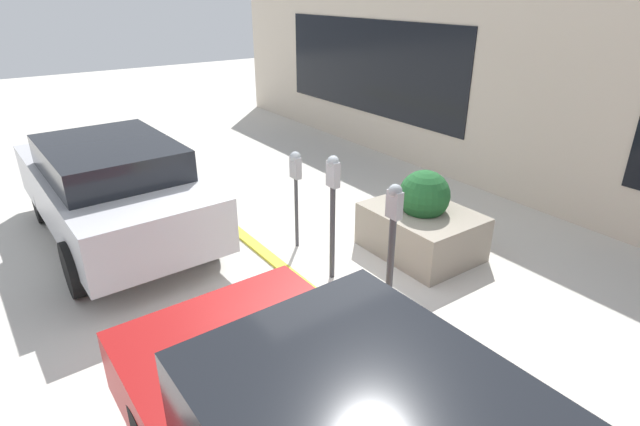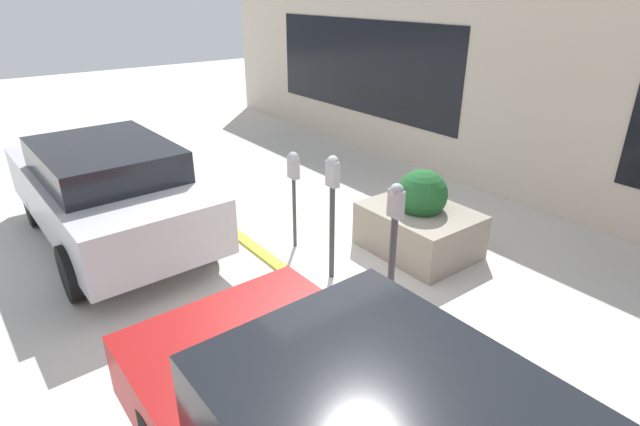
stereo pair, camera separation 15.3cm
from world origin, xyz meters
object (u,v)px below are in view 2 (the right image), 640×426
at_px(planter_box, 419,222).
at_px(parked_car_middle, 108,189).
at_px(parking_meter_second, 332,196).
at_px(parking_meter_middle, 294,176).
at_px(parking_meter_nearest, 394,233).

height_order(planter_box, parked_car_middle, parked_car_middle).
distance_m(parking_meter_second, planter_box, 1.56).
relative_size(parking_meter_second, parking_meter_middle, 1.15).
xyz_separation_m(parking_meter_second, parked_car_middle, (2.70, 1.91, -0.31)).
bearing_deg(planter_box, parking_meter_second, 82.76).
height_order(parking_meter_nearest, planter_box, parking_meter_nearest).
bearing_deg(parking_meter_nearest, parking_meter_second, 0.03).
bearing_deg(parking_meter_second, parked_car_middle, 35.21).
distance_m(parking_meter_nearest, parking_meter_middle, 2.02).
bearing_deg(planter_box, parking_meter_nearest, 121.91).
distance_m(parking_meter_nearest, parking_meter_second, 1.05).
relative_size(parking_meter_second, parked_car_middle, 0.39).
xyz_separation_m(parking_meter_nearest, parked_car_middle, (3.75, 1.91, -0.24)).
height_order(parking_meter_second, parking_meter_middle, parking_meter_second).
distance_m(parking_meter_second, parked_car_middle, 3.32).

